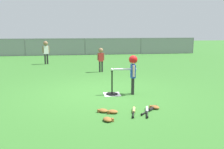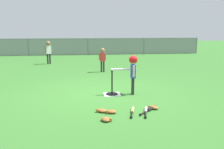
# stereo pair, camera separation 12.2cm
# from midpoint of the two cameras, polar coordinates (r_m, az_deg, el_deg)

# --- Properties ---
(ground_plane) EXTENTS (60.00, 60.00, 0.00)m
(ground_plane) POSITION_cam_midpoint_polar(r_m,az_deg,el_deg) (6.62, -3.42, -4.50)
(ground_plane) COLOR #336B28
(home_plate) EXTENTS (0.44, 0.44, 0.01)m
(home_plate) POSITION_cam_midpoint_polar(r_m,az_deg,el_deg) (6.49, -0.54, -4.74)
(home_plate) COLOR white
(home_plate) RESTS_ON ground_plane
(batting_tee) EXTENTS (0.32, 0.32, 0.65)m
(batting_tee) POSITION_cam_midpoint_polar(r_m,az_deg,el_deg) (6.47, -0.54, -3.91)
(batting_tee) COLOR black
(batting_tee) RESTS_ON ground_plane
(baseball_on_tee) EXTENTS (0.07, 0.07, 0.07)m
(baseball_on_tee) POSITION_cam_midpoint_polar(r_m,az_deg,el_deg) (6.35, -0.55, 1.23)
(baseball_on_tee) COLOR white
(baseball_on_tee) RESTS_ON batting_tee
(batter_child) EXTENTS (0.63, 0.30, 1.06)m
(batter_child) POSITION_cam_midpoint_polar(r_m,az_deg,el_deg) (6.38, 4.43, 1.87)
(batter_child) COLOR #262626
(batter_child) RESTS_ON ground_plane
(fielder_deep_center) EXTENTS (0.33, 0.23, 1.17)m
(fielder_deep_center) POSITION_cam_midpoint_polar(r_m,az_deg,el_deg) (12.53, -15.84, 5.82)
(fielder_deep_center) COLOR #262626
(fielder_deep_center) RESTS_ON ground_plane
(fielder_deep_right) EXTENTS (0.30, 0.20, 1.00)m
(fielder_deep_right) POSITION_cam_midpoint_polar(r_m,az_deg,el_deg) (9.82, -3.04, 4.31)
(fielder_deep_right) COLOR #262626
(fielder_deep_right) RESTS_ON ground_plane
(spare_bat_silver) EXTENTS (0.23, 0.62, 0.06)m
(spare_bat_silver) POSITION_cam_midpoint_polar(r_m,az_deg,el_deg) (5.20, 7.71, -8.53)
(spare_bat_silver) COLOR silver
(spare_bat_silver) RESTS_ON ground_plane
(spare_bat_wood) EXTENTS (0.22, 0.59, 0.06)m
(spare_bat_wood) POSITION_cam_midpoint_polar(r_m,az_deg,el_deg) (5.14, 4.53, -8.68)
(spare_bat_wood) COLOR #DBB266
(spare_bat_wood) RESTS_ON ground_plane
(spare_bat_black) EXTENTS (0.52, 0.53, 0.06)m
(spare_bat_black) POSITION_cam_midpoint_polar(r_m,az_deg,el_deg) (5.31, 8.76, -8.14)
(spare_bat_black) COLOR black
(spare_bat_black) RESTS_ON ground_plane
(glove_by_plate) EXTENTS (0.27, 0.27, 0.07)m
(glove_by_plate) POSITION_cam_midpoint_polar(r_m,az_deg,el_deg) (5.14, -2.87, -8.62)
(glove_by_plate) COLOR brown
(glove_by_plate) RESTS_ON ground_plane
(glove_near_bats) EXTENTS (0.27, 0.24, 0.07)m
(glove_near_bats) POSITION_cam_midpoint_polar(r_m,az_deg,el_deg) (5.07, -0.56, -8.88)
(glove_near_bats) COLOR brown
(glove_near_bats) RESTS_ON ground_plane
(glove_tossed_aside) EXTENTS (0.23, 0.26, 0.07)m
(glove_tossed_aside) POSITION_cam_midpoint_polar(r_m,az_deg,el_deg) (4.66, -1.78, -10.70)
(glove_tossed_aside) COLOR brown
(glove_tossed_aside) RESTS_ON ground_plane
(glove_outfield_drop) EXTENTS (0.24, 0.27, 0.07)m
(glove_outfield_drop) POSITION_cam_midpoint_polar(r_m,az_deg,el_deg) (5.42, 9.59, -7.70)
(glove_outfield_drop) COLOR brown
(glove_outfield_drop) RESTS_ON ground_plane
(outfield_fence) EXTENTS (16.06, 0.06, 1.15)m
(outfield_fence) POSITION_cam_midpoint_polar(r_m,az_deg,el_deg) (16.71, -6.70, 6.80)
(outfield_fence) COLOR slate
(outfield_fence) RESTS_ON ground_plane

